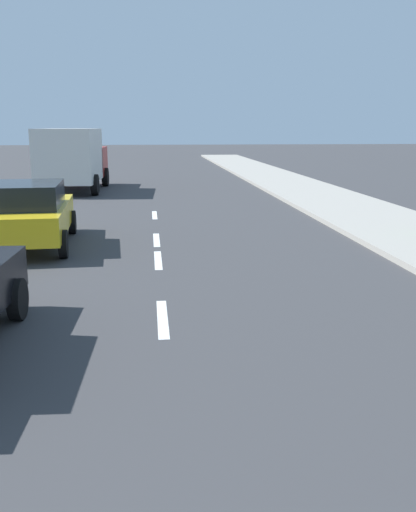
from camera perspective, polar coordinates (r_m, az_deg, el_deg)
The scene contains 8 objects.
ground_plane at distance 15.72m, azimuth -5.22°, elevation 2.21°, with size 160.00×160.00×0.00m, color #38383A.
sidewalk_strip at distance 19.03m, azimuth 15.92°, elevation 3.83°, with size 3.60×80.00×0.14m, color #9E998E.
lane_stripe_3 at distance 8.82m, azimuth -4.57°, elevation -6.23°, with size 0.16×1.80×0.01m, color white.
lane_stripe_4 at distance 12.62m, azimuth -5.02°, elevation -0.40°, with size 0.16×1.80×0.01m, color white.
lane_stripe_5 at distance 14.88m, azimuth -5.17°, elevation 1.62°, with size 0.16×1.80×0.01m, color white.
lane_stripe_6 at distance 19.10m, azimuth -5.36°, elevation 4.10°, with size 0.16×1.80×0.01m, color white.
parked_car_yellow at distance 14.57m, azimuth -17.61°, elevation 4.17°, with size 2.26×4.55×1.57m.
delivery_truck at distance 26.91m, azimuth -13.41°, elevation 9.54°, with size 2.88×6.33×2.80m.
Camera 1 is at (-0.16, 4.54, 2.88)m, focal length 39.97 mm.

